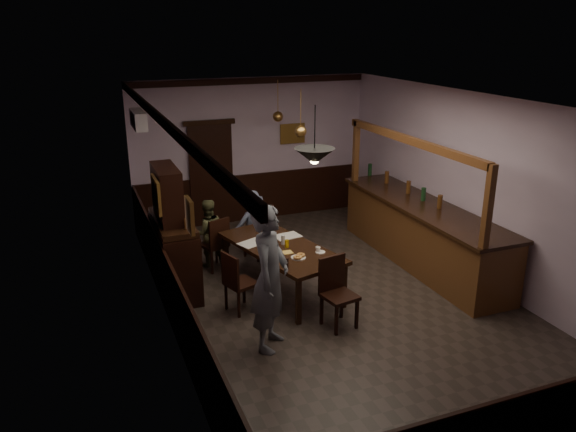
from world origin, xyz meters
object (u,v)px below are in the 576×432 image
soda_can (287,244)px  sideboard (173,242)px  bar_counter (422,232)px  dining_table (281,250)px  person_seated_right (252,222)px  coffee_cup (318,249)px  person_standing (270,278)px  pendant_brass_far (278,117)px  chair_side (237,280)px  pendant_iron (314,156)px  chair_near (336,289)px  person_seated_left (208,233)px  chair_far_left (216,242)px  pendant_brass_mid (301,132)px  chair_far_right (261,230)px

soda_can → sideboard: size_ratio=0.06×
soda_can → bar_counter: bar_counter is taller
dining_table → person_seated_right: 1.62m
dining_table → coffee_cup: size_ratio=29.76×
person_standing → pendant_brass_far: 4.68m
dining_table → chair_side: bearing=-152.9°
soda_can → pendant_iron: size_ratio=0.15×
chair_near → sideboard: sideboard is taller
coffee_cup → bar_counter: 2.30m
chair_near → person_seated_left: bearing=103.1°
chair_far_left → chair_near: 2.63m
dining_table → chair_side: (-0.84, -0.43, -0.18)m
person_seated_left → person_seated_right: size_ratio=1.00×
person_standing → bar_counter: size_ratio=0.48×
pendant_brass_far → pendant_brass_mid: bearing=-97.0°
person_seated_left → pendant_brass_mid: bearing=165.5°
person_seated_left → bar_counter: bar_counter is taller
chair_far_right → bar_counter: bearing=127.5°
person_seated_left → pendant_brass_far: pendant_brass_far is taller
dining_table → chair_far_right: bearing=84.4°
coffee_cup → sideboard: size_ratio=0.04×
chair_far_left → coffee_cup: 1.98m
chair_near → bar_counter: size_ratio=0.24×
chair_near → soda_can: (-0.27, 1.19, 0.27)m
sideboard → bar_counter: size_ratio=0.49×
dining_table → sideboard: sideboard is taller
bar_counter → pendant_brass_mid: (-1.89, 0.97, 1.72)m
chair_far_right → dining_table: bearing=58.2°
soda_can → sideboard: bearing=155.8°
chair_side → pendant_brass_mid: (1.61, 1.50, 1.79)m
person_seated_left → chair_far_right: bearing=174.4°
person_standing → pendant_iron: size_ratio=2.44×
sideboard → coffee_cup: bearing=-28.7°
chair_far_left → bar_counter: 3.55m
chair_near → person_standing: 1.14m
person_seated_right → dining_table: bearing=80.9°
chair_far_left → sideboard: 0.97m
chair_far_right → bar_counter: bar_counter is taller
person_standing → bar_counter: 3.73m
dining_table → person_seated_left: 1.62m
chair_side → soda_can: size_ratio=7.69×
soda_can → pendant_brass_far: bearing=72.1°
sideboard → chair_far_left: bearing=31.1°
sideboard → pendant_iron: pendant_iron is taller
chair_far_right → person_seated_left: person_seated_left is taller
pendant_brass_far → sideboard: bearing=-140.7°
chair_far_left → pendant_iron: size_ratio=1.18×
pendant_brass_far → bar_counter: bearing=-56.9°
coffee_cup → soda_can: (-0.36, 0.36, 0.01)m
bar_counter → sideboard: bearing=172.7°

